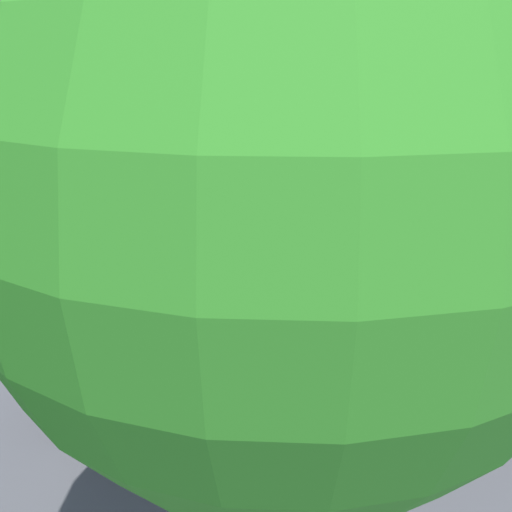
% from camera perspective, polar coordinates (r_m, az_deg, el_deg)
% --- Properties ---
extents(ground_plane, '(80.00, 80.00, 0.00)m').
position_cam_1_polar(ground_plane, '(15.15, 5.96, -3.63)').
color(ground_plane, '#4C4C51').
extents(tour_bus, '(9.59, 2.80, 3.25)m').
position_cam_1_polar(tour_bus, '(10.40, 8.62, -4.75)').
color(tour_bus, '#26262B').
rests_on(tour_bus, ground_plane).
extents(spectator_far_left, '(0.58, 0.36, 1.81)m').
position_cam_1_polar(spectator_far_left, '(13.88, 13.81, -1.45)').
color(spectator_far_left, '#473823').
rests_on(spectator_far_left, ground_plane).
extents(spectator_left, '(0.58, 0.36, 1.81)m').
position_cam_1_polar(spectator_left, '(13.39, 9.97, -1.88)').
color(spectator_left, '#473823').
rests_on(spectator_left, ground_plane).
extents(spectator_centre, '(0.57, 0.39, 1.75)m').
position_cam_1_polar(spectator_centre, '(13.51, 5.45, -1.71)').
color(spectator_centre, black).
rests_on(spectator_centre, ground_plane).
extents(spectator_right, '(0.57, 0.38, 1.73)m').
position_cam_1_polar(spectator_right, '(13.17, 0.01, -2.26)').
color(spectator_right, '#473823').
rests_on(spectator_right, ground_plane).
extents(spectator_far_right, '(0.57, 0.38, 1.77)m').
position_cam_1_polar(spectator_far_right, '(13.08, -4.47, -2.32)').
color(spectator_far_right, '#473823').
rests_on(spectator_far_right, ground_plane).
extents(parked_motorcycle_silver, '(2.03, 0.71, 0.99)m').
position_cam_1_polar(parked_motorcycle_silver, '(13.07, 11.65, -5.42)').
color(parked_motorcycle_silver, black).
rests_on(parked_motorcycle_silver, ground_plane).
extents(stunt_motorcycle, '(2.03, 0.58, 1.68)m').
position_cam_1_polar(stunt_motorcycle, '(16.40, -9.70, 1.68)').
color(stunt_motorcycle, black).
rests_on(stunt_motorcycle, ground_plane).
extents(tree_left, '(4.36, 4.36, 7.72)m').
position_cam_1_polar(tree_left, '(4.11, 2.71, 10.92)').
color(tree_left, '#51381E').
rests_on(tree_left, ground_plane).
extents(bay_line_b, '(0.25, 3.78, 0.01)m').
position_cam_1_polar(bay_line_b, '(16.62, 16.93, -2.30)').
color(bay_line_b, white).
rests_on(bay_line_b, ground_plane).
extents(bay_line_c, '(0.29, 4.69, 0.01)m').
position_cam_1_polar(bay_line_c, '(15.92, 8.78, -2.62)').
color(bay_line_c, white).
rests_on(bay_line_c, ground_plane).
extents(bay_line_d, '(0.30, 4.98, 0.01)m').
position_cam_1_polar(bay_line_d, '(15.56, 0.06, -2.89)').
color(bay_line_d, white).
rests_on(bay_line_d, ground_plane).
extents(bay_line_e, '(0.26, 3.83, 0.01)m').
position_cam_1_polar(bay_line_e, '(15.58, -8.85, -3.11)').
color(bay_line_e, white).
rests_on(bay_line_e, ground_plane).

